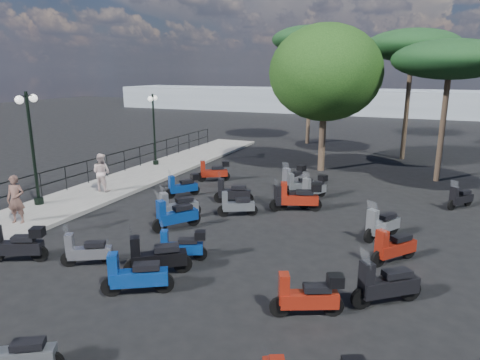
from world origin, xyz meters
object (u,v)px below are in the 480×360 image
at_px(scooter_9, 233,193).
at_px(scooter_13, 236,205).
at_px(lamp_post_1, 32,142).
at_px(broadleaf_tree, 325,73).
at_px(scooter_10, 293,178).
at_px(scooter_23, 385,285).
at_px(scooter_15, 300,185).
at_px(scooter_6, 136,276).
at_px(scooter_20, 314,188).
at_px(pine_2, 311,40).
at_px(scooter_24, 394,247).
at_px(scooter_7, 156,258).
at_px(scooter_19, 289,199).
at_px(woman, 16,199).
at_px(scooter_5, 15,356).
at_px(scooter_1, 17,245).
at_px(scooter_0, 87,252).
at_px(pedestrian_far, 101,172).
at_px(scooter_3, 183,186).
at_px(scooter_8, 178,207).
at_px(scooter_18, 308,296).
at_px(scooter_14, 299,197).
at_px(scooter_2, 175,216).
at_px(lamp_post_2, 154,125).
at_px(pine_1, 450,60).
at_px(scooter_26, 460,198).
at_px(scooter_12, 182,246).
at_px(pine_0, 413,46).
at_px(scooter_25, 382,225).
at_px(scooter_4, 214,172).

bearing_deg(scooter_9, scooter_13, -167.14).
height_order(lamp_post_1, broadleaf_tree, broadleaf_tree).
height_order(scooter_10, scooter_23, scooter_23).
bearing_deg(scooter_15, scooter_6, 135.52).
bearing_deg(scooter_20, pine_2, -49.86).
distance_m(scooter_24, pine_2, 21.89).
distance_m(scooter_10, scooter_20, 1.85).
distance_m(scooter_7, scooter_19, 6.93).
relative_size(woman, scooter_5, 1.24).
xyz_separation_m(scooter_1, scooter_6, (4.24, -0.20, -0.03)).
bearing_deg(scooter_9, scooter_0, 152.29).
distance_m(lamp_post_1, scooter_23, 13.77).
relative_size(pedestrian_far, scooter_3, 1.27).
height_order(scooter_8, scooter_24, scooter_8).
relative_size(woman, scooter_18, 1.09).
height_order(scooter_5, scooter_23, scooter_23).
xyz_separation_m(scooter_3, scooter_14, (5.15, 0.10, 0.08)).
xyz_separation_m(scooter_15, scooter_24, (4.30, -5.71, 0.04)).
bearing_deg(scooter_24, scooter_8, 32.65).
distance_m(scooter_20, scooter_24, 6.34).
relative_size(scooter_18, scooter_20, 1.04).
distance_m(scooter_1, scooter_2, 4.88).
distance_m(scooter_8, scooter_14, 4.70).
bearing_deg(broadleaf_tree, woman, -121.19).
xyz_separation_m(scooter_6, scooter_13, (-0.08, 6.31, -0.06)).
xyz_separation_m(lamp_post_2, scooter_3, (4.47, -4.54, -1.93)).
bearing_deg(scooter_20, scooter_7, 100.10).
relative_size(scooter_2, scooter_8, 1.11).
height_order(scooter_14, pine_2, pine_2).
bearing_deg(scooter_23, scooter_0, 58.95).
height_order(scooter_1, pine_2, pine_2).
bearing_deg(scooter_18, pine_1, -35.89).
bearing_deg(lamp_post_2, scooter_5, -82.74).
xyz_separation_m(scooter_8, scooter_26, (9.63, 5.58, -0.06)).
relative_size(scooter_20, scooter_24, 1.06).
height_order(scooter_0, scooter_23, scooter_23).
distance_m(woman, scooter_20, 11.45).
relative_size(scooter_1, scooter_13, 1.16).
height_order(scooter_2, pine_2, pine_2).
relative_size(scooter_12, pine_0, 0.18).
distance_m(lamp_post_1, scooter_24, 13.60).
relative_size(scooter_8, scooter_19, 1.01).
bearing_deg(scooter_0, scooter_5, 177.60).
distance_m(scooter_6, scooter_25, 8.00).
height_order(scooter_10, scooter_19, scooter_10).
distance_m(scooter_23, scooter_25, 4.24).
height_order(scooter_1, scooter_4, scooter_1).
xyz_separation_m(scooter_6, scooter_23, (5.64, 1.90, 0.02)).
bearing_deg(pine_2, scooter_10, -78.33).
height_order(lamp_post_2, scooter_4, lamp_post_2).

